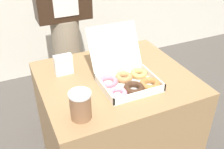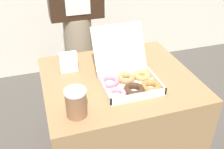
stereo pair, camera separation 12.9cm
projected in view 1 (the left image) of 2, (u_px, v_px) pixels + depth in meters
table at (115, 125)px, 1.66m from camera, size 0.84×0.73×0.73m
donut_box at (127, 78)px, 1.39m from camera, size 0.32×0.38×0.26m
coffee_cup at (81, 105)px, 1.14m from camera, size 0.10×0.10×0.14m
napkin_holder at (63, 65)px, 1.47m from camera, size 0.10×0.04×0.12m
person_customer at (63, 7)px, 1.84m from camera, size 0.38×0.23×1.68m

